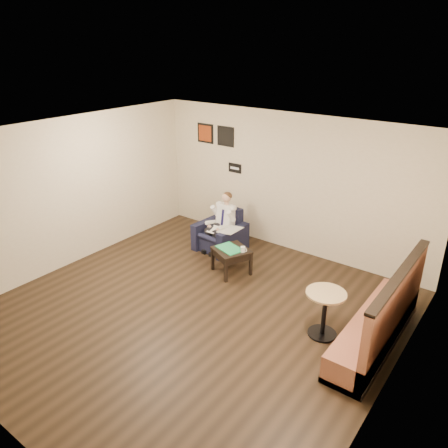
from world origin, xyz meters
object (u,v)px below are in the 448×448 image
Objects in this scene: coffee_mug at (243,249)px; cafe_table at (324,314)px; seated_man at (217,225)px; side_table at (231,261)px; armchair at (220,231)px; smartphone at (241,248)px; banquette at (378,307)px; green_folder at (230,248)px.

cafe_table is at bearing -20.93° from coffee_mug.
seated_man reaches higher than side_table.
cafe_table is at bearing -20.76° from armchair.
seated_man reaches higher than smartphone.
cafe_table reaches higher than coffee_mug.
armchair reaches higher than cafe_table.
side_table is 5.79× the size of coffee_mug.
banquette is at bearing -11.24° from seated_man.
cafe_table is (2.19, -0.71, 0.12)m from side_table.
armchair is 3.79m from banquette.
green_folder is 0.21m from smartphone.
cafe_table is (2.22, -0.71, -0.12)m from green_folder.
seated_man is at bearing 156.91° from cafe_table.
smartphone is 0.21× the size of cafe_table.
cafe_table is at bearing -158.67° from banquette.
smartphone is at bearing 41.16° from green_folder.
smartphone is 2.80m from banquette.
armchair is at bearing 147.96° from coffee_mug.
side_table is (0.77, -0.55, -0.33)m from seated_man.
green_folder is 0.66× the size of cafe_table.
side_table is 0.37m from coffee_mug.
cafe_table is at bearing 12.60° from smartphone.
green_folder is (0.73, -0.55, -0.08)m from seated_man.
smartphone is at bearing -26.49° from armchair.
side_table is at bearing -31.23° from seated_man.
armchair is 1.03m from smartphone.
side_table is 0.24× the size of banquette.
coffee_mug reaches higher than side_table.
banquette reaches higher than side_table.
seated_man is 11.26× the size of coffee_mug.
seated_man reaches higher than coffee_mug.
armchair is 1.47× the size of side_table.
green_folder is at bearing -32.91° from seated_man.
seated_man is at bearing 142.94° from green_folder.
banquette is (2.86, -0.45, 0.38)m from side_table.
banquette is at bearing 21.33° from cafe_table.
banquette is (2.90, -0.44, 0.13)m from green_folder.
side_table is 0.81× the size of cafe_table.
side_table is (0.76, -0.66, -0.18)m from armchair.
banquette is at bearing -10.48° from coffee_mug.
green_folder is 4.74× the size of coffee_mug.
green_folder is at bearing -171.19° from coffee_mug.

